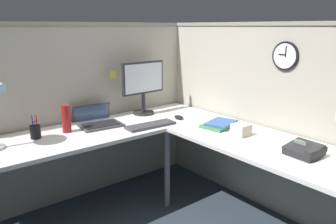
% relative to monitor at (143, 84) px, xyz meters
% --- Properties ---
extents(ground_plane, '(6.80, 6.80, 0.00)m').
position_rel_monitor_xyz_m(ground_plane, '(-0.25, -0.64, -1.02)').
color(ground_plane, '#2D3842').
extents(cubicle_wall_back, '(2.57, 0.12, 1.58)m').
position_rel_monitor_xyz_m(cubicle_wall_back, '(-0.62, 0.23, -0.23)').
color(cubicle_wall_back, '#A8A393').
rests_on(cubicle_wall_back, ground).
extents(cubicle_wall_right, '(0.12, 2.37, 1.58)m').
position_rel_monitor_xyz_m(cubicle_wall_right, '(0.62, -0.90, -0.23)').
color(cubicle_wall_right, '#A8A393').
rests_on(cubicle_wall_right, ground).
extents(desk, '(2.35, 2.15, 0.73)m').
position_rel_monitor_xyz_m(desk, '(-0.40, -0.69, -0.39)').
color(desk, white).
rests_on(desk, ground).
extents(monitor, '(0.46, 0.20, 0.50)m').
position_rel_monitor_xyz_m(monitor, '(0.00, 0.00, 0.00)').
color(monitor, '#232326').
rests_on(monitor, desk).
extents(laptop, '(0.38, 0.41, 0.22)m').
position_rel_monitor_xyz_m(laptop, '(-0.50, -0.01, -0.27)').
color(laptop, '#38383D').
rests_on(laptop, desk).
extents(keyboard, '(0.44, 0.17, 0.02)m').
position_rel_monitor_xyz_m(keyboard, '(-0.19, -0.38, -0.28)').
color(keyboard, '#38383D').
rests_on(keyboard, desk).
extents(computer_mouse, '(0.06, 0.10, 0.03)m').
position_rel_monitor_xyz_m(computer_mouse, '(0.14, -0.35, -0.28)').
color(computer_mouse, black).
rests_on(computer_mouse, desk).
extents(pen_cup, '(0.08, 0.08, 0.18)m').
position_rel_monitor_xyz_m(pen_cup, '(-1.04, -0.08, -0.24)').
color(pen_cup, black).
rests_on(pen_cup, desk).
extents(thermos_flask, '(0.07, 0.07, 0.22)m').
position_rel_monitor_xyz_m(thermos_flask, '(-0.80, -0.08, -0.18)').
color(thermos_flask, maroon).
rests_on(thermos_flask, desk).
extents(office_phone, '(0.20, 0.22, 0.11)m').
position_rel_monitor_xyz_m(office_phone, '(0.21, -1.53, -0.26)').
color(office_phone, '#232326').
rests_on(office_phone, desk).
extents(book_stack, '(0.32, 0.26, 0.04)m').
position_rel_monitor_xyz_m(book_stack, '(0.26, -0.74, -0.27)').
color(book_stack, '#3F7F4C').
rests_on(book_stack, desk).
extents(tissue_box, '(0.12, 0.12, 0.09)m').
position_rel_monitor_xyz_m(tissue_box, '(0.22, -1.00, -0.25)').
color(tissue_box, beige).
rests_on(tissue_box, desk).
extents(wall_clock, '(0.04, 0.22, 0.22)m').
position_rel_monitor_xyz_m(wall_clock, '(0.56, -1.11, 0.30)').
color(wall_clock, black).
extents(pinned_note_leftmost, '(0.07, 0.00, 0.07)m').
position_rel_monitor_xyz_m(pinned_note_leftmost, '(-0.22, 0.18, 0.09)').
color(pinned_note_leftmost, '#EAD84C').
extents(pinned_note_middle, '(0.08, 0.00, 0.07)m').
position_rel_monitor_xyz_m(pinned_note_middle, '(-1.19, 0.18, 0.07)').
color(pinned_note_middle, '#99B7E5').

